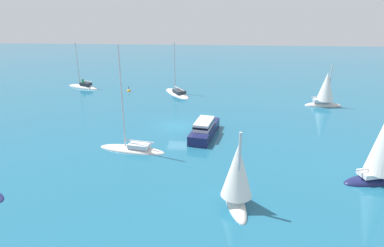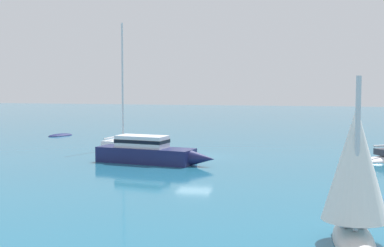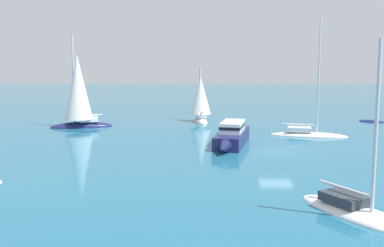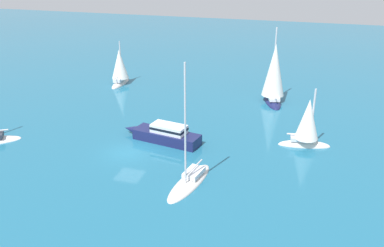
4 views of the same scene
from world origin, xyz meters
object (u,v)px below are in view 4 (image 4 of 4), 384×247
(yacht, at_px, (120,69))
(cabin_cruiser, at_px, (164,134))
(sloop, at_px, (190,181))
(sloop_1, at_px, (307,126))
(ketch, at_px, (274,76))

(yacht, height_order, cabin_cruiser, yacht)
(yacht, xyz_separation_m, sloop, (16.92, -23.51, -1.88))
(yacht, height_order, sloop_1, yacht)
(cabin_cruiser, relative_size, ketch, 0.89)
(cabin_cruiser, relative_size, sloop, 0.80)
(cabin_cruiser, bearing_deg, sloop_1, -157.45)
(cabin_cruiser, height_order, ketch, ketch)
(ketch, distance_m, sloop_1, 12.89)
(cabin_cruiser, xyz_separation_m, ketch, (9.13, 14.80, 2.46))
(cabin_cruiser, height_order, sloop_1, sloop_1)
(sloop, relative_size, sloop_1, 1.69)
(yacht, xyz_separation_m, cabin_cruiser, (12.25, -16.43, -1.28))
(sloop_1, bearing_deg, ketch, 101.29)
(cabin_cruiser, bearing_deg, sloop, 134.57)
(yacht, distance_m, sloop_1, 29.22)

